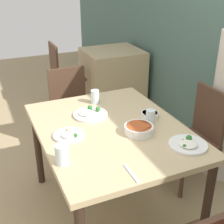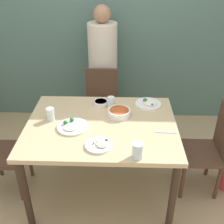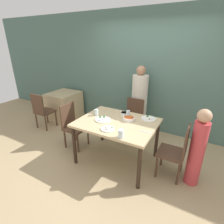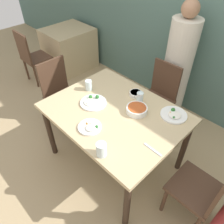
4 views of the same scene
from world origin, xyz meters
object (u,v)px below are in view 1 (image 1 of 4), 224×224
at_px(glass_water_tall, 62,154).
at_px(plate_rice_adult, 69,135).
at_px(bowl_curry, 139,129).
at_px(chair_adult_spot, 197,135).

bearing_deg(glass_water_tall, plate_rice_adult, 156.61).
bearing_deg(glass_water_tall, bowl_curry, 103.33).
height_order(chair_adult_spot, bowl_curry, chair_adult_spot).
bearing_deg(bowl_curry, chair_adult_spot, 106.75).
distance_m(bowl_curry, glass_water_tall, 0.60).
relative_size(chair_adult_spot, plate_rice_adult, 4.21).
xyz_separation_m(plate_rice_adult, glass_water_tall, (0.28, -0.12, 0.05)).
bearing_deg(plate_rice_adult, chair_adult_spot, 93.25).
height_order(chair_adult_spot, glass_water_tall, chair_adult_spot).
height_order(bowl_curry, glass_water_tall, glass_water_tall).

